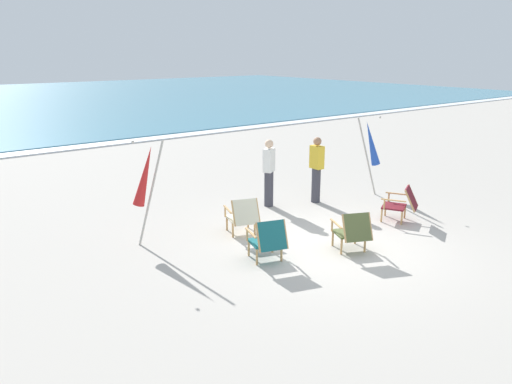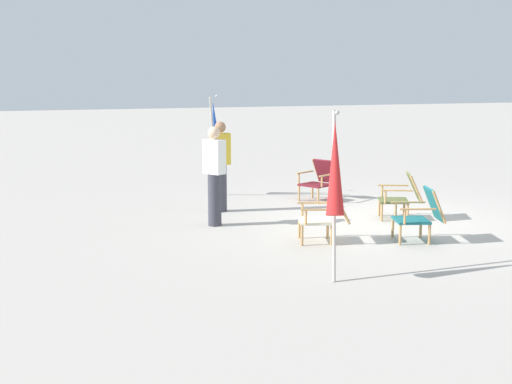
# 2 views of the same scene
# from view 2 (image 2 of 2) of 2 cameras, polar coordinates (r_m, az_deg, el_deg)

# --- Properties ---
(ground_plane) EXTENTS (80.00, 80.00, 0.00)m
(ground_plane) POSITION_cam_2_polar(r_m,az_deg,el_deg) (12.33, 10.05, -2.26)
(ground_plane) COLOR #B2AAA0
(beach_chair_mid_center) EXTENTS (0.82, 0.89, 0.80)m
(beach_chair_mid_center) POSITION_cam_2_polar(r_m,az_deg,el_deg) (12.46, 11.68, -0.19)
(beach_chair_mid_center) COLOR #515B33
(beach_chair_mid_center) RESTS_ON ground
(beach_chair_far_center) EXTENTS (0.76, 0.84, 0.81)m
(beach_chair_far_center) POSITION_cam_2_polar(r_m,az_deg,el_deg) (10.86, 13.11, -1.64)
(beach_chair_far_center) COLOR #196066
(beach_chair_far_center) RESTS_ON ground
(beach_chair_front_right) EXTENTS (0.78, 0.88, 0.80)m
(beach_chair_front_right) POSITION_cam_2_polar(r_m,az_deg,el_deg) (10.59, 5.65, -1.74)
(beach_chair_front_right) COLOR beige
(beach_chair_front_right) RESTS_ON ground
(beach_chair_back_left) EXTENTS (0.85, 0.92, 0.79)m
(beach_chair_back_left) POSITION_cam_2_polar(r_m,az_deg,el_deg) (14.11, 5.17, 1.08)
(beach_chair_back_left) COLOR maroon
(beach_chair_back_left) RESTS_ON ground
(umbrella_furled_red) EXTENTS (0.65, 0.40, 2.06)m
(umbrella_furled_red) POSITION_cam_2_polar(r_m,az_deg,el_deg) (8.58, 6.34, 1.85)
(umbrella_furled_red) COLOR #B7B2A8
(umbrella_furled_red) RESTS_ON ground
(umbrella_furled_blue) EXTENTS (0.65, 0.45, 2.06)m
(umbrella_furled_blue) POSITION_cam_2_polar(r_m,az_deg,el_deg) (14.37, -3.31, 4.93)
(umbrella_furled_blue) COLOR #B7B2A8
(umbrella_furled_blue) RESTS_ON ground
(person_near_chairs) EXTENTS (0.23, 0.35, 1.63)m
(person_near_chairs) POSITION_cam_2_polar(r_m,az_deg,el_deg) (12.83, -2.85, 2.13)
(person_near_chairs) COLOR #383842
(person_near_chairs) RESTS_ON ground
(person_by_waterline) EXTENTS (0.39, 0.35, 1.63)m
(person_by_waterline) POSITION_cam_2_polar(r_m,az_deg,el_deg) (11.62, -3.35, 1.36)
(person_by_waterline) COLOR #383842
(person_by_waterline) RESTS_ON ground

